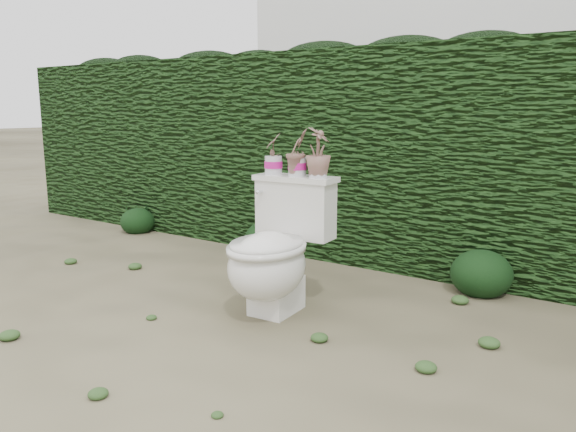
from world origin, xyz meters
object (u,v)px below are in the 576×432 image
Objects in this scene: toilet at (275,253)px; potted_plant_center at (297,154)px; potted_plant_right at (318,154)px; potted_plant_left at (273,155)px.

potted_plant_center is (-0.01, 0.24, 0.55)m from toilet.
potted_plant_center is 0.96× the size of potted_plant_right.
potted_plant_right is (0.14, 0.01, 0.01)m from potted_plant_center.
potted_plant_right reaches higher than toilet.
potted_plant_right is (0.13, 0.25, 0.56)m from toilet.
toilet is at bearing 5.37° from potted_plant_left.
potted_plant_center is (0.17, 0.01, 0.01)m from potted_plant_left.
toilet is at bearing -171.65° from potted_plant_center.
potted_plant_center is at bearing 87.32° from toilet.
potted_plant_left is at bearing 122.81° from toilet.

